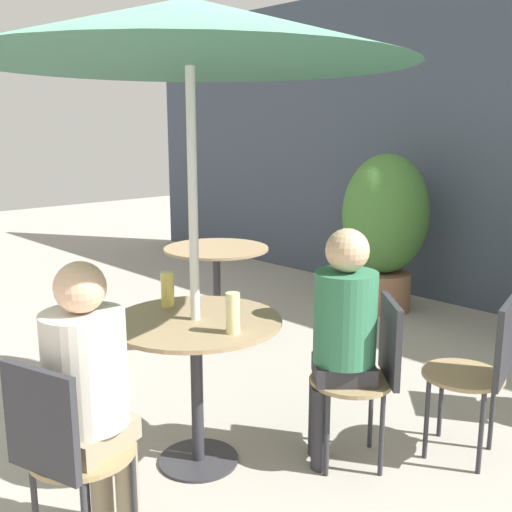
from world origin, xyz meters
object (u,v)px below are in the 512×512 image
(bistro_chair_1, at_px, (370,366))
(cafe_table_far, at_px, (216,268))
(cafe_table_near, at_px, (196,350))
(beer_glass_1, at_px, (167,289))
(bistro_chair_3, at_px, (483,364))
(seated_person_1, at_px, (342,326))
(potted_plant_0, at_px, (385,224))
(beer_glass_0, at_px, (233,313))
(umbrella, at_px, (189,32))
(seated_person_0, at_px, (89,382))
(bistro_chair_0, at_px, (63,445))

(bistro_chair_1, bearing_deg, cafe_table_far, -154.32)
(cafe_table_near, bearing_deg, beer_glass_1, 173.40)
(bistro_chair_3, distance_m, seated_person_1, 0.73)
(seated_person_1, xyz_separation_m, potted_plant_0, (-1.36, 2.33, 0.08))
(seated_person_1, bearing_deg, bistro_chair_1, 90.00)
(cafe_table_near, relative_size, cafe_table_far, 1.04)
(beer_glass_0, height_order, potted_plant_0, potted_plant_0)
(cafe_table_near, relative_size, bistro_chair_3, 0.99)
(cafe_table_near, bearing_deg, umbrella, 180.00)
(cafe_table_far, height_order, seated_person_0, seated_person_0)
(potted_plant_0, bearing_deg, cafe_table_near, -72.91)
(beer_glass_1, bearing_deg, cafe_table_near, -6.60)
(cafe_table_near, xyz_separation_m, bistro_chair_1, (0.58, 0.62, -0.09))
(bistro_chair_3, distance_m, potted_plant_0, 2.59)
(bistro_chair_1, height_order, beer_glass_1, beer_glass_1)
(umbrella, bearing_deg, bistro_chair_0, -73.21)
(seated_person_0, xyz_separation_m, seated_person_1, (0.28, 1.19, 0.02))
(beer_glass_0, bearing_deg, bistro_chair_1, 63.26)
(seated_person_1, relative_size, umbrella, 0.54)
(bistro_chair_0, xyz_separation_m, bistro_chair_1, (0.33, 1.42, 0.00))
(cafe_table_far, height_order, bistro_chair_0, bistro_chair_0)
(seated_person_0, relative_size, beer_glass_0, 6.32)
(cafe_table_far, xyz_separation_m, potted_plant_0, (0.41, 1.64, 0.21))
(cafe_table_far, bearing_deg, beer_glass_0, -37.79)
(bistro_chair_3, relative_size, umbrella, 0.38)
(beer_glass_1, bearing_deg, cafe_table_far, 130.88)
(seated_person_1, height_order, umbrella, umbrella)
(cafe_table_near, bearing_deg, seated_person_1, 46.79)
(bistro_chair_1, bearing_deg, seated_person_1, -90.00)
(cafe_table_far, relative_size, seated_person_0, 0.68)
(seated_person_1, bearing_deg, cafe_table_near, -90.00)
(beer_glass_0, distance_m, beer_glass_1, 0.54)
(bistro_chair_3, height_order, potted_plant_0, potted_plant_0)
(cafe_table_far, relative_size, beer_glass_1, 4.51)
(seated_person_0, bearing_deg, cafe_table_near, -90.00)
(bistro_chair_1, relative_size, beer_glass_0, 4.53)
(seated_person_0, height_order, umbrella, umbrella)
(cafe_table_far, relative_size, bistro_chair_3, 0.95)
(seated_person_0, distance_m, beer_glass_0, 0.69)
(cafe_table_far, bearing_deg, beer_glass_1, -49.12)
(bistro_chair_1, relative_size, umbrella, 0.38)
(bistro_chair_1, distance_m, seated_person_1, 0.25)
(cafe_table_far, bearing_deg, bistro_chair_3, -4.43)
(bistro_chair_3, xyz_separation_m, umbrella, (-0.95, -1.03, 1.54))
(bistro_chair_3, bearing_deg, bistro_chair_0, -35.23)
(cafe_table_far, bearing_deg, bistro_chair_1, -17.53)
(beer_glass_1, distance_m, potted_plant_0, 2.88)
(umbrella, bearing_deg, bistro_chair_3, 47.35)
(seated_person_1, bearing_deg, seated_person_0, -60.02)
(seated_person_1, relative_size, potted_plant_0, 0.83)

